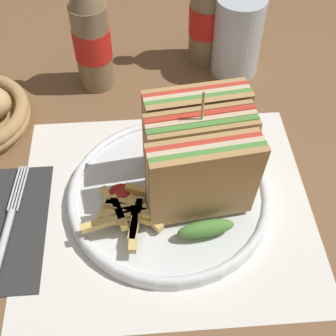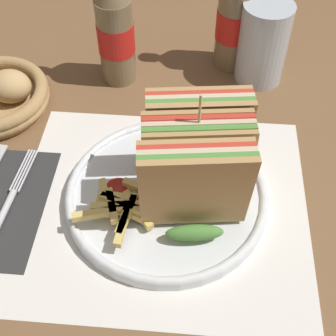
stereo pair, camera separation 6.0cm
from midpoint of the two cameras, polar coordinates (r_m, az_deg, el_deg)
ground_plane at (r=0.63m, az=-3.19°, el=-2.52°), size 4.00×4.00×0.00m
placemat at (r=0.61m, az=-3.24°, el=-4.89°), size 0.38×0.33×0.00m
plate_main at (r=0.61m, az=-2.67°, el=-3.40°), size 0.26×0.26×0.02m
club_sandwich at (r=0.56m, az=0.70°, el=1.11°), size 0.13×0.16×0.17m
fries_pile at (r=0.57m, az=-7.95°, el=-5.55°), size 0.10×0.10×0.02m
ketchup_blob at (r=0.60m, az=-8.62°, el=-3.15°), size 0.03×0.03×0.01m
fork at (r=0.62m, az=-21.90°, el=-7.79°), size 0.03×0.19×0.01m
coke_bottle_near at (r=0.74m, az=-11.81°, el=15.85°), size 0.06×0.06×0.23m
coke_bottle_far at (r=0.78m, az=2.54°, el=18.83°), size 0.06×0.06×0.23m
glass_near at (r=0.78m, az=6.23°, el=15.64°), size 0.08×0.08×0.13m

